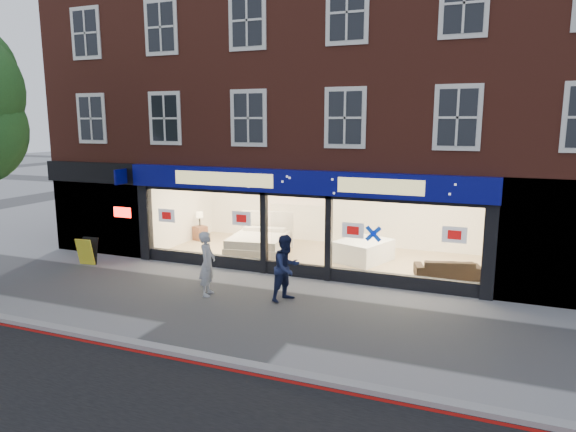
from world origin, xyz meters
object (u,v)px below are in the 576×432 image
Objects in this scene: a_board at (87,251)px; pedestrian_grey at (207,263)px; sofa at (447,268)px; mattress_stack at (363,251)px; display_bed at (260,243)px; pedestrian_blue at (287,268)px.

pedestrian_grey is at bearing -18.43° from a_board.
a_board is 0.51× the size of pedestrian_grey.
sofa is at bearing -71.33° from pedestrian_grey.
mattress_stack is 9.20m from a_board.
display_bed is 6.47m from sofa.
mattress_stack is at bearing -47.98° from pedestrian_grey.
a_board reaches higher than mattress_stack.
mattress_stack is at bearing 16.45° from a_board.
display_bed is 2.84× the size of a_board.
pedestrian_grey is 1.00× the size of pedestrian_blue.
sofa is 1.07× the size of pedestrian_grey.
pedestrian_blue is (7.45, -0.76, 0.44)m from a_board.
mattress_stack is 1.20× the size of pedestrian_grey.
mattress_stack is 2.35× the size of a_board.
sofa is 11.58m from a_board.
a_board is 0.51× the size of pedestrian_blue.
pedestrian_blue is (-1.05, -4.28, 0.44)m from mattress_stack.
display_bed is at bearing 58.17° from pedestrian_blue.
pedestrian_blue is (2.61, -3.93, 0.42)m from display_bed.
a_board is (-4.83, -3.17, -0.01)m from display_bed.
display_bed is at bearing -174.53° from mattress_stack.
pedestrian_grey is at bearing -124.58° from mattress_stack.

